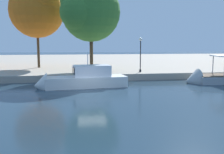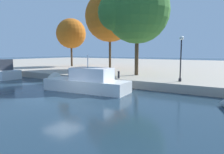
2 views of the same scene
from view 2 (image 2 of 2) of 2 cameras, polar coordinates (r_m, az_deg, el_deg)
ground_plane at (r=16.72m, az=-13.29°, el=-5.62°), size 220.00×220.00×0.00m
dock_promenade at (r=47.17m, az=18.09°, el=2.72°), size 120.00×55.00×0.78m
motor_yacht_2 at (r=19.54m, az=-8.45°, el=-1.97°), size 9.10×3.35×4.19m
mooring_bollard_0 at (r=22.01m, az=1.83°, el=0.72°), size 0.23×0.23×0.77m
lamp_post at (r=20.58m, az=18.23°, el=5.99°), size 0.39×0.39×4.22m
tree_2 at (r=34.05m, az=-0.24°, el=16.91°), size 7.75×8.28×12.38m
tree_3 at (r=41.42m, az=-10.95°, el=11.38°), size 5.60×5.60×8.99m
tree_4 at (r=25.57m, az=5.63°, el=17.76°), size 7.58×7.63×11.16m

